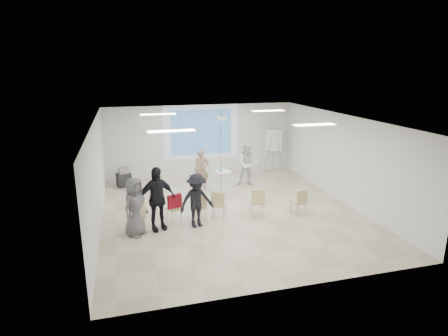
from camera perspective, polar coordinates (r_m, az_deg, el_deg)
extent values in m
cube|color=beige|center=(12.23, 0.99, -6.84)|extent=(8.00, 9.00, 0.10)
cube|color=white|center=(11.43, 1.06, 7.70)|extent=(8.00, 9.00, 0.10)
cube|color=silver|center=(16.05, -3.51, 4.28)|extent=(8.00, 0.10, 3.00)
cube|color=silver|center=(11.34, -19.05, -1.22)|extent=(0.10, 9.00, 3.00)
cube|color=silver|center=(13.41, 17.89, 1.35)|extent=(0.10, 9.00, 3.00)
cube|color=silver|center=(15.92, -3.48, 5.47)|extent=(3.20, 0.01, 2.30)
cube|color=#2F65A0|center=(15.91, -3.47, 5.46)|extent=(2.60, 0.01, 1.90)
cylinder|color=white|center=(14.17, -0.13, -3.37)|extent=(0.49, 0.49, 0.05)
cylinder|color=silver|center=(14.06, -0.13, -2.03)|extent=(0.13, 0.13, 0.69)
cylinder|color=white|center=(13.95, -0.13, -0.56)|extent=(0.67, 0.67, 0.04)
cube|color=white|center=(13.93, 0.11, -0.48)|extent=(0.23, 0.18, 0.01)
cube|color=#3F97BD|center=(13.99, -0.53, -0.37)|extent=(0.16, 0.22, 0.02)
imported|color=#927259|center=(14.06, -3.43, 0.08)|extent=(0.64, 0.44, 1.75)
imported|color=white|center=(14.59, 3.66, 0.95)|extent=(1.07, 0.94, 1.91)
cube|color=silver|center=(14.26, -2.95, 1.46)|extent=(0.04, 0.11, 0.04)
cube|color=white|center=(14.68, 2.71, 2.40)|extent=(0.06, 0.12, 0.04)
cube|color=tan|center=(10.89, -13.33, -7.24)|extent=(0.56, 0.56, 0.04)
cube|color=tan|center=(10.61, -12.97, -6.32)|extent=(0.44, 0.24, 0.41)
cylinder|color=gray|center=(10.77, -13.74, -8.90)|extent=(0.03, 0.03, 0.45)
cylinder|color=gray|center=(10.89, -12.03, -8.51)|extent=(0.03, 0.03, 0.45)
cylinder|color=gray|center=(11.07, -14.46, -8.27)|extent=(0.03, 0.03, 0.45)
cylinder|color=#919499|center=(11.19, -12.78, -7.90)|extent=(0.03, 0.03, 0.45)
cube|color=tan|center=(11.43, -7.66, -6.08)|extent=(0.51, 0.51, 0.04)
cube|color=tan|center=(11.20, -7.22, -5.26)|extent=(0.39, 0.22, 0.37)
cylinder|color=#909398|center=(11.31, -7.91, -7.50)|extent=(0.03, 0.03, 0.41)
cylinder|color=#95999D|center=(11.46, -6.53, -7.15)|extent=(0.03, 0.03, 0.41)
cylinder|color=#95979D|center=(11.57, -8.70, -7.00)|extent=(0.03, 0.03, 0.41)
cylinder|color=gray|center=(11.71, -7.34, -6.67)|extent=(0.03, 0.03, 0.41)
cube|color=tan|center=(11.42, -3.87, -6.03)|extent=(0.44, 0.44, 0.04)
cube|color=tan|center=(11.18, -3.56, -5.25)|extent=(0.39, 0.14, 0.37)
cylinder|color=gray|center=(11.31, -4.32, -7.41)|extent=(0.02, 0.02, 0.40)
cylinder|color=#97999F|center=(11.41, -2.83, -7.17)|extent=(0.02, 0.02, 0.40)
cylinder|color=gray|center=(11.59, -4.85, -6.86)|extent=(0.02, 0.02, 0.40)
cylinder|color=gray|center=(11.68, -3.39, -6.63)|extent=(0.02, 0.02, 0.40)
cube|color=tan|center=(11.56, -0.81, -5.57)|extent=(0.55, 0.55, 0.04)
cube|color=tan|center=(11.29, -0.99, -4.76)|extent=(0.41, 0.25, 0.39)
cylinder|color=gray|center=(11.52, -1.78, -6.87)|extent=(0.03, 0.03, 0.43)
cylinder|color=gray|center=(11.46, -0.12, -6.97)|extent=(0.03, 0.03, 0.43)
cylinder|color=#93969C|center=(11.82, -1.47, -6.27)|extent=(0.03, 0.03, 0.43)
cylinder|color=gray|center=(11.77, 0.15, -6.37)|extent=(0.03, 0.03, 0.43)
cube|color=tan|center=(11.75, 5.02, -5.21)|extent=(0.48, 0.48, 0.04)
cube|color=tan|center=(11.47, 5.26, -4.38)|extent=(0.43, 0.15, 0.41)
cylinder|color=#93949B|center=(11.64, 4.33, -6.63)|extent=(0.03, 0.03, 0.45)
cylinder|color=gray|center=(11.71, 6.00, -6.53)|extent=(0.03, 0.03, 0.45)
cylinder|color=gray|center=(11.95, 4.01, -6.02)|extent=(0.03, 0.03, 0.45)
cylinder|color=gray|center=(12.02, 5.63, -5.93)|extent=(0.03, 0.03, 0.45)
cube|color=tan|center=(12.03, 11.21, -5.09)|extent=(0.48, 0.48, 0.04)
cube|color=tan|center=(11.82, 11.85, -4.29)|extent=(0.41, 0.17, 0.38)
cylinder|color=gray|center=(11.90, 11.03, -6.45)|extent=(0.02, 0.02, 0.42)
cylinder|color=#96989E|center=(12.09, 12.24, -6.16)|extent=(0.02, 0.02, 0.42)
cylinder|color=gray|center=(12.13, 10.08, -5.97)|extent=(0.02, 0.02, 0.42)
cylinder|color=gray|center=(12.32, 11.28, -5.69)|extent=(0.02, 0.02, 0.42)
cube|color=maroon|center=(11.12, -7.56, -5.04)|extent=(0.44, 0.26, 0.41)
imported|color=black|center=(11.43, -3.89, -5.86)|extent=(0.33, 0.27, 0.02)
imported|color=black|center=(10.72, -10.27, -3.96)|extent=(1.40, 1.07, 2.14)
imported|color=black|center=(10.83, -4.21, -4.44)|extent=(1.29, 0.89, 1.82)
imported|color=slate|center=(10.56, -13.48, -5.25)|extent=(1.05, 1.07, 1.86)
cylinder|color=gray|center=(16.41, 6.72, 2.36)|extent=(0.29, 0.29, 1.80)
cylinder|color=gray|center=(16.48, 8.48, 2.36)|extent=(0.38, 0.14, 1.80)
cylinder|color=#93969B|center=(16.76, 7.44, 2.61)|extent=(0.12, 0.40, 1.80)
cube|color=white|center=(16.44, 7.61, 4.36)|extent=(0.74, 0.38, 1.01)
cube|color=gray|center=(16.40, 7.65, 5.96)|extent=(0.73, 0.24, 0.07)
cube|color=black|center=(15.08, -15.01, -1.71)|extent=(0.61, 0.54, 0.51)
cube|color=gray|center=(14.98, -15.10, -0.37)|extent=(0.43, 0.40, 0.22)
cylinder|color=black|center=(14.96, -15.49, -2.90)|extent=(0.08, 0.08, 0.06)
cylinder|color=black|center=(15.08, -14.03, -2.66)|extent=(0.08, 0.08, 0.06)
cylinder|color=black|center=(15.24, -15.85, -2.60)|extent=(0.08, 0.08, 0.06)
cylinder|color=black|center=(15.36, -14.41, -2.36)|extent=(0.08, 0.08, 0.06)
cube|color=white|center=(12.92, -0.39, 7.56)|extent=(0.30, 0.25, 0.10)
cylinder|color=gray|center=(12.91, -0.39, 8.04)|extent=(0.04, 0.04, 0.14)
cylinder|color=black|center=(13.10, -0.54, 1.27)|extent=(0.01, 0.01, 2.77)
cylinder|color=white|center=(13.11, -0.09, 1.28)|extent=(0.01, 0.01, 2.77)
cube|color=white|center=(13.03, -10.01, 8.06)|extent=(1.20, 0.30, 0.02)
cube|color=white|center=(13.97, 6.73, 8.66)|extent=(1.20, 0.30, 0.02)
cube|color=white|center=(9.59, -8.01, 5.60)|extent=(1.20, 0.30, 0.02)
cube|color=white|center=(10.83, 13.61, 6.42)|extent=(1.20, 0.30, 0.02)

